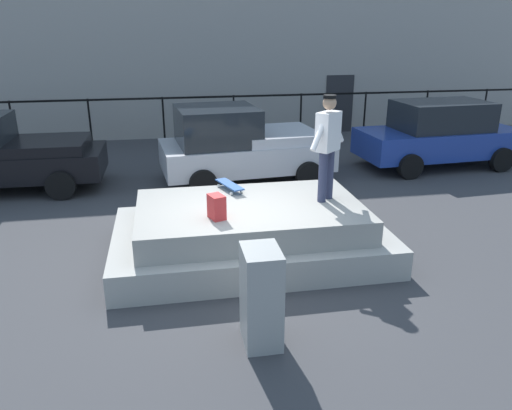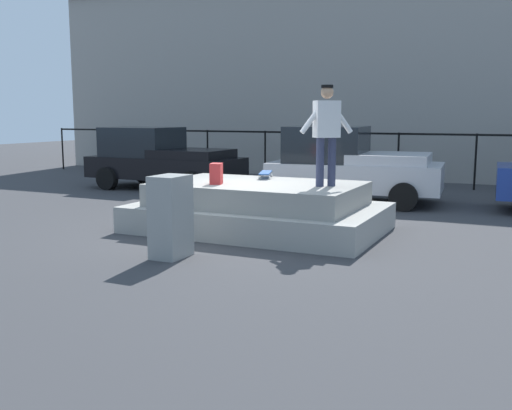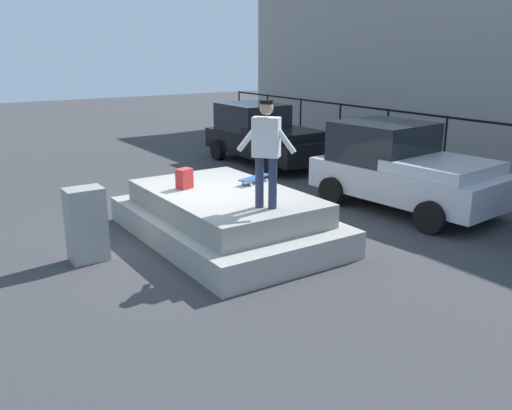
# 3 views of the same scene
# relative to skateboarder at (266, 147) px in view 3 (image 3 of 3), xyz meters

# --- Properties ---
(ground_plane) EXTENTS (60.00, 60.00, 0.00)m
(ground_plane) POSITION_rel_skateboarder_xyz_m (-1.52, -0.37, -1.90)
(ground_plane) COLOR #38383A
(concrete_ledge) EXTENTS (4.49, 2.79, 0.89)m
(concrete_ledge) POSITION_rel_skateboarder_xyz_m (-1.29, -0.02, -1.50)
(concrete_ledge) COLOR #9E9B93
(concrete_ledge) RESTS_ON ground_plane
(skateboarder) EXTENTS (0.79, 0.71, 1.75)m
(skateboarder) POSITION_rel_skateboarder_xyz_m (0.00, 0.00, 0.00)
(skateboarder) COLOR #2D334C
(skateboarder) RESTS_ON concrete_ledge
(skateboard) EXTENTS (0.44, 0.80, 0.12)m
(skateboard) POSITION_rel_skateboarder_xyz_m (-1.51, 0.80, -0.91)
(skateboard) COLOR #264C8C
(skateboard) RESTS_ON concrete_ledge
(backpack) EXTENTS (0.28, 0.33, 0.38)m
(backpack) POSITION_rel_skateboarder_xyz_m (-1.89, -0.53, -0.83)
(backpack) COLOR red
(backpack) RESTS_ON concrete_ledge
(car_black_pickup_near) EXTENTS (4.51, 2.03, 1.76)m
(car_black_pickup_near) POSITION_rel_skateboarder_xyz_m (-6.49, 4.42, -1.02)
(car_black_pickup_near) COLOR black
(car_black_pickup_near) RESTS_ON ground_plane
(car_silver_pickup_mid) EXTENTS (4.25, 2.51, 1.84)m
(car_silver_pickup_mid) POSITION_rel_skateboarder_xyz_m (-0.81, 4.19, -0.99)
(car_silver_pickup_mid) COLOR #B7B7BC
(car_silver_pickup_mid) RESTS_ON ground_plane
(utility_box) EXTENTS (0.44, 0.60, 1.24)m
(utility_box) POSITION_rel_skateboarder_xyz_m (-1.58, -2.50, -1.28)
(utility_box) COLOR gray
(utility_box) RESTS_ON ground_plane
(fence_row) EXTENTS (24.06, 0.06, 1.60)m
(fence_row) POSITION_rel_skateboarder_xyz_m (-1.52, 7.98, -0.75)
(fence_row) COLOR black
(fence_row) RESTS_ON ground_plane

